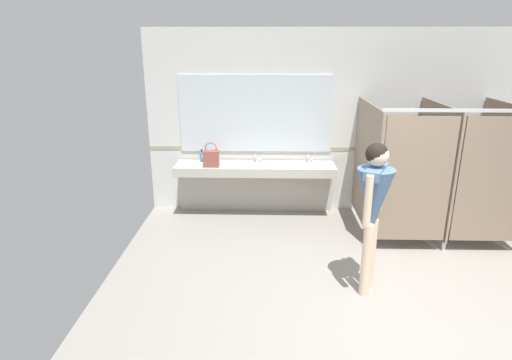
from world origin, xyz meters
TOP-DOWN VIEW (x-y plane):
  - ground_plane at (0.00, 0.00)m, footprint 6.78×6.40m
  - wall_back at (0.00, 2.96)m, footprint 6.78×0.12m
  - wall_back_tile_band at (0.00, 2.90)m, footprint 6.78×0.01m
  - vanity_counter at (-1.64, 2.70)m, footprint 2.54×0.54m
  - mirror_panel at (-1.65, 2.89)m, footprint 2.44×0.02m
  - bathroom_stalls at (0.97, 1.92)m, footprint 2.02×1.51m
  - person_standing at (-0.31, 0.41)m, footprint 0.54×0.55m
  - handbag at (-2.32, 2.48)m, footprint 0.24×0.14m
  - soap_dispenser at (-2.52, 2.77)m, footprint 0.07×0.07m

SIDE VIEW (x-z plane):
  - ground_plane at x=0.00m, z-range -0.10..0.00m
  - vanity_counter at x=-1.64m, z-range 0.14..1.11m
  - soap_dispenser at x=-2.52m, z-range 0.84..1.04m
  - handbag at x=-2.32m, z-range 0.80..1.19m
  - bathroom_stalls at x=0.97m, z-range 0.05..1.98m
  - wall_back_tile_band at x=0.00m, z-range 1.02..1.08m
  - person_standing at x=-0.31m, z-range 0.24..1.98m
  - wall_back at x=0.00m, z-range 0.00..2.93m
  - mirror_panel at x=-1.65m, z-range 1.01..2.23m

